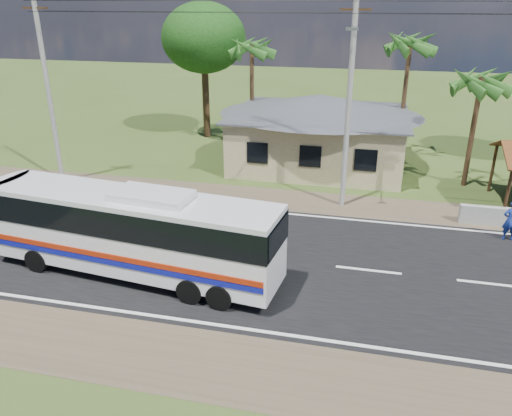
{
  "coord_description": "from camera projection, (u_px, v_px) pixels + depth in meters",
  "views": [
    {
      "loc": [
        4.07,
        -17.44,
        9.79
      ],
      "look_at": [
        -0.22,
        1.0,
        1.78
      ],
      "focal_mm": 35.0,
      "sensor_mm": 36.0,
      "label": 1
    }
  ],
  "objects": [
    {
      "name": "ground",
      "position": [
        256.0,
        258.0,
        20.3
      ],
      "size": [
        120.0,
        120.0,
        0.0
      ],
      "primitive_type": "plane",
      "color": "#344B1A",
      "rests_on": "ground"
    },
    {
      "name": "tree_behind_house",
      "position": [
        204.0,
        38.0,
        35.35
      ],
      "size": [
        6.0,
        6.0,
        9.61
      ],
      "color": "#47301E",
      "rests_on": "ground"
    },
    {
      "name": "coach_bus",
      "position": [
        133.0,
        227.0,
        18.35
      ],
      "size": [
        11.45,
        3.62,
        3.5
      ],
      "rotation": [
        0.0,
        0.0,
        -0.11
      ],
      "color": "silver",
      "rests_on": "ground"
    },
    {
      "name": "road",
      "position": [
        256.0,
        258.0,
        20.3
      ],
      "size": [
        120.0,
        16.0,
        0.03
      ],
      "color": "black",
      "rests_on": "ground"
    },
    {
      "name": "palm_near",
      "position": [
        481.0,
        82.0,
        25.96
      ],
      "size": [
        2.8,
        2.8,
        6.7
      ],
      "color": "#47301E",
      "rests_on": "ground"
    },
    {
      "name": "person",
      "position": [
        511.0,
        221.0,
        21.48
      ],
      "size": [
        0.72,
        0.53,
        1.84
      ],
      "primitive_type": "imported",
      "rotation": [
        0.0,
        0.0,
        3.28
      ],
      "color": "navy",
      "rests_on": "ground"
    },
    {
      "name": "palm_mid",
      "position": [
        410.0,
        45.0,
        30.17
      ],
      "size": [
        2.8,
        2.8,
        8.2
      ],
      "color": "#47301E",
      "rests_on": "ground"
    },
    {
      "name": "house",
      "position": [
        319.0,
        123.0,
        30.72
      ],
      "size": [
        12.4,
        10.0,
        5.0
      ],
      "color": "#C9B386",
      "rests_on": "ground"
    },
    {
      "name": "palm_far",
      "position": [
        252.0,
        49.0,
        32.89
      ],
      "size": [
        2.8,
        2.8,
        7.7
      ],
      "color": "#47301E",
      "rests_on": "ground"
    },
    {
      "name": "utility_poles",
      "position": [
        343.0,
        91.0,
        23.32
      ],
      "size": [
        32.8,
        2.22,
        11.0
      ],
      "color": "#9E9E99",
      "rests_on": "ground"
    }
  ]
}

